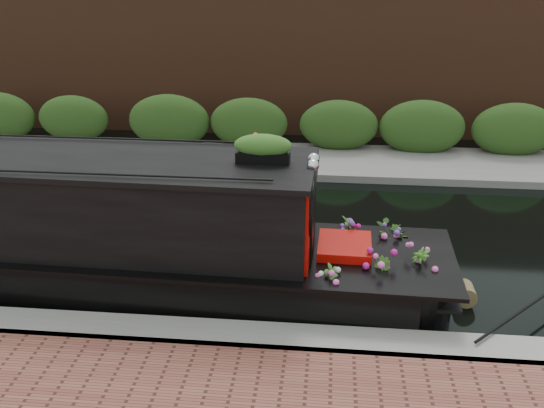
{
  "coord_description": "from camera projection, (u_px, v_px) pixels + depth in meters",
  "views": [
    {
      "loc": [
        2.11,
        -9.77,
        4.8
      ],
      "look_at": [
        1.2,
        -0.6,
        0.94
      ],
      "focal_mm": 40.0,
      "sensor_mm": 36.0,
      "label": 1
    }
  ],
  "objects": [
    {
      "name": "rope_fender",
      "position": [
        465.0,
        293.0,
        8.88
      ],
      "size": [
        0.31,
        0.35,
        0.31
      ],
      "primitive_type": "cylinder",
      "rotation": [
        1.57,
        0.0,
        0.0
      ],
      "color": "brown",
      "rests_on": "ground"
    },
    {
      "name": "far_bank_path",
      "position": [
        243.0,
        162.0,
        14.87
      ],
      "size": [
        40.0,
        2.4,
        0.34
      ],
      "primitive_type": "cube",
      "color": "slate",
      "rests_on": "ground"
    },
    {
      "name": "near_bank_coping",
      "position": [
        162.0,
        344.0,
        7.99
      ],
      "size": [
        40.0,
        0.6,
        0.5
      ],
      "primitive_type": "cube",
      "color": "gray",
      "rests_on": "ground"
    },
    {
      "name": "ground",
      "position": [
        210.0,
        236.0,
        11.02
      ],
      "size": [
        80.0,
        80.0,
        0.0
      ],
      "primitive_type": "plane",
      "color": "black",
      "rests_on": "ground"
    },
    {
      "name": "narrowboat",
      "position": [
        51.0,
        236.0,
        9.2
      ],
      "size": [
        11.53,
        2.34,
        2.7
      ],
      "rotation": [
        0.0,
        0.0,
        -0.03
      ],
      "color": "black",
      "rests_on": "ground"
    },
    {
      "name": "far_brick_wall",
      "position": [
        258.0,
        129.0,
        17.63
      ],
      "size": [
        40.0,
        1.0,
        8.0
      ],
      "primitive_type": "cube",
      "color": "#4E2C1A",
      "rests_on": "ground"
    },
    {
      "name": "far_hedge",
      "position": [
        248.0,
        151.0,
        15.7
      ],
      "size": [
        40.0,
        1.1,
        2.8
      ],
      "primitive_type": "cube",
      "color": "#254617",
      "rests_on": "ground"
    }
  ]
}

